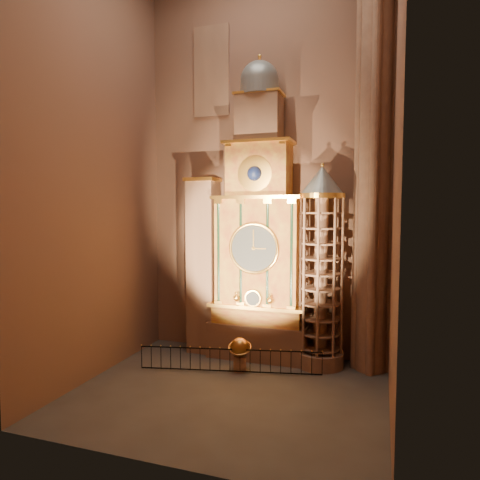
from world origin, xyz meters
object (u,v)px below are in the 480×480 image
(celestial_globe, at_px, (240,351))
(astronomical_clock, at_px, (259,240))
(portrait_tower, at_px, (203,265))
(iron_railing, at_px, (230,360))
(stair_turret, at_px, (321,268))

(celestial_globe, bearing_deg, astronomical_clock, 82.06)
(astronomical_clock, xyz_separation_m, portrait_tower, (-3.40, 0.02, -1.53))
(portrait_tower, bearing_deg, astronomical_clock, -0.29)
(astronomical_clock, xyz_separation_m, celestial_globe, (-0.33, -2.37, -5.62))
(astronomical_clock, bearing_deg, portrait_tower, 179.71)
(celestial_globe, bearing_deg, portrait_tower, 142.07)
(astronomical_clock, relative_size, celestial_globe, 9.50)
(portrait_tower, bearing_deg, celestial_globe, -37.93)
(portrait_tower, height_order, celestial_globe, portrait_tower)
(celestial_globe, relative_size, iron_railing, 0.19)
(astronomical_clock, height_order, celestial_globe, astronomical_clock)
(astronomical_clock, xyz_separation_m, iron_railing, (-0.73, -2.78, -6.02))
(portrait_tower, distance_m, iron_railing, 5.93)
(portrait_tower, distance_m, celestial_globe, 5.65)
(portrait_tower, bearing_deg, stair_turret, -2.33)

